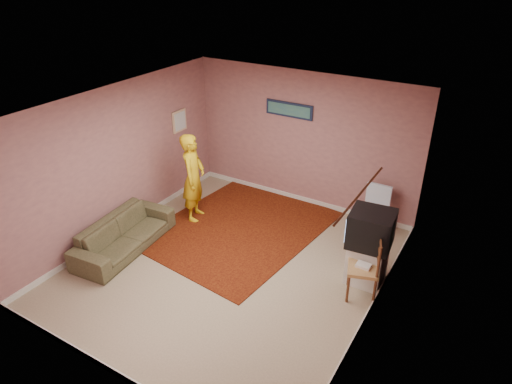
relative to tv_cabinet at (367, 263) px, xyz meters
The scene contains 26 objects.
ground 2.10m from the tv_cabinet, 159.78° to the right, with size 5.00×5.00×0.00m, color tan.
wall_back 2.81m from the tv_cabinet, 137.58° to the left, with size 4.50×0.02×2.60m, color #AD7572.
wall_front 3.89m from the tv_cabinet, 121.21° to the right, with size 4.50×0.02×2.60m, color #AD7572.
wall_left 4.37m from the tv_cabinet, behind, with size 0.02×5.00×2.60m, color #AD7572.
wall_right 1.24m from the tv_cabinet, 67.33° to the right, with size 0.02×5.00×2.60m, color #AD7572.
ceiling 3.08m from the tv_cabinet, 159.78° to the right, with size 4.50×5.00×0.02m, color white.
baseboard_back 2.65m from the tv_cabinet, 137.74° to the left, with size 4.50×0.02×0.10m, color silver.
baseboard_front 3.76m from the tv_cabinet, 121.29° to the right, with size 4.50×0.02×0.10m, color silver.
baseboard_left 4.26m from the tv_cabinet, behind, with size 0.02×5.00×0.10m, color silver.
baseboard_right 0.82m from the tv_cabinet, 68.02° to the right, with size 0.02×5.00×0.10m, color silver.
window 1.99m from the tv_cabinet, 79.70° to the right, with size 0.01×1.10×1.50m, color black.
curtain_sheer 2.01m from the tv_cabinet, 81.00° to the right, with size 0.01×0.75×2.10m, color silver.
curtain_floral 1.43m from the tv_cabinet, 76.07° to the right, with size 0.01×0.35×2.10m, color beige.
curtain_rod 2.58m from the tv_cabinet, 81.22° to the right, with size 0.02×0.02×1.40m, color brown.
picture_back 3.23m from the tv_cabinet, 142.15° to the left, with size 0.95×0.04×0.28m.
picture_left 4.43m from the tv_cabinet, 168.05° to the left, with size 0.04×0.38×0.42m.
area_rug 2.48m from the tv_cabinet, behind, with size 2.56×3.20×0.02m, color black.
tv_cabinet is the anchor object (origin of this frame).
crt_tv 0.60m from the tv_cabinet, behind, with size 0.68×0.62×0.54m.
chair_a 1.53m from the tv_cabinet, 102.50° to the left, with size 0.40×0.38×0.46m.
dvd_player 1.52m from the tv_cabinet, 102.50° to the left, with size 0.35×0.25×0.06m, color #B9B8BE.
blue_throw 1.56m from the tv_cabinet, 102.50° to the left, with size 0.43×0.05×0.45m, color #91BEEE.
chair_b 0.45m from the tv_cabinet, 81.83° to the right, with size 0.55×0.56×0.54m.
game_console 0.40m from the tv_cabinet, 81.83° to the right, with size 0.20×0.15×0.04m, color white.
sofa 3.95m from the tv_cabinet, 161.81° to the right, with size 1.89×0.74×0.55m, color brown.
person 3.39m from the tv_cabinet, behind, with size 0.61×0.40×1.66m, color gold.
Camera 1 is at (3.35, -4.87, 4.46)m, focal length 32.00 mm.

